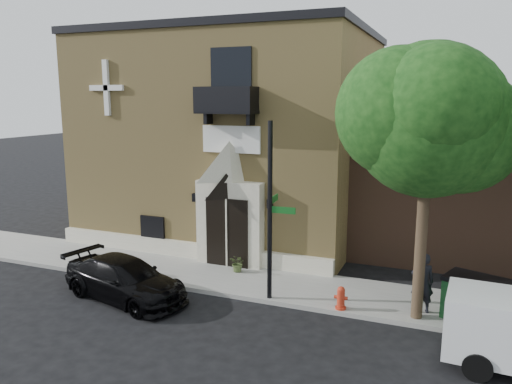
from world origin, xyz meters
TOP-DOWN VIEW (x-y plane):
  - ground at (0.00, 0.00)m, footprint 120.00×120.00m
  - sidewalk at (1.00, 1.50)m, footprint 42.00×3.00m
  - church at (-2.99, 7.95)m, footprint 12.20×11.01m
  - street_tree_left at (6.03, 0.35)m, footprint 4.97×4.38m
  - black_sedan at (-2.89, -1.27)m, footprint 4.89×2.87m
  - street_sign at (1.56, 0.22)m, footprint 0.89×0.89m
  - fire_hydrant at (3.83, 0.20)m, footprint 0.41×0.33m
  - dumpster at (7.68, 0.84)m, footprint 2.19×1.70m
  - planter at (-0.36, 2.03)m, footprint 0.68×0.62m
  - pedestrian_near at (6.09, 0.89)m, footprint 0.76×0.60m

SIDE VIEW (x-z plane):
  - ground at x=0.00m, z-range 0.00..0.00m
  - sidewalk at x=1.00m, z-range 0.00..0.15m
  - planter at x=-0.36m, z-range 0.15..0.80m
  - fire_hydrant at x=3.83m, z-range 0.14..0.86m
  - black_sedan at x=-2.89m, z-range 0.00..1.33m
  - dumpster at x=7.68m, z-range 0.16..1.42m
  - pedestrian_near at x=6.09m, z-range 0.15..1.97m
  - street_sign at x=1.56m, z-range 0.17..5.77m
  - church at x=-2.99m, z-range -0.02..9.28m
  - street_tree_left at x=6.03m, z-range 1.98..9.75m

